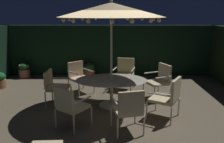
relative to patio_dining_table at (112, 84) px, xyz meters
The scene contains 15 objects.
ground_plane 0.71m from the patio_dining_table, 97.57° to the right, with size 8.52×7.74×0.02m, color brown.
hedge_backdrop_rear 3.39m from the patio_dining_table, 90.79° to the left, with size 8.52×0.30×1.98m, color black.
patio_dining_table is the anchor object (origin of this frame).
patio_umbrella 1.90m from the patio_dining_table, 50.55° to the right, with size 2.67×2.67×2.77m.
patio_chair_north 1.54m from the patio_dining_table, 23.24° to the left, with size 0.76×0.79×1.01m.
patio_chair_northeast 1.54m from the patio_dining_table, 73.87° to the left, with size 0.76×0.77×1.00m.
patio_chair_east 1.54m from the patio_dining_table, 131.47° to the left, with size 0.85×0.85×0.95m.
patio_chair_southeast 1.53m from the patio_dining_table, behind, with size 0.62×0.65×0.94m.
patio_chair_south 1.53m from the patio_dining_table, 125.12° to the right, with size 0.81×0.81×0.92m.
patio_chair_southwest 1.54m from the patio_dining_table, 76.63° to the right, with size 0.70×0.71×0.97m.
patio_chair_west 1.54m from the patio_dining_table, 30.86° to the right, with size 0.85×0.86×1.00m.
potted_plant_right_near 4.45m from the patio_dining_table, 139.72° to the left, with size 0.41×0.41×0.58m.
potted_plant_back_center 3.10m from the patio_dining_table, 106.46° to the left, with size 0.47×0.47×0.56m.
potted_plant_front_corner 2.95m from the patio_dining_table, 78.43° to the left, with size 0.38×0.38×0.58m.
potted_plant_left_far 4.07m from the patio_dining_table, 157.21° to the left, with size 0.41×0.41×0.53m.
Camera 1 is at (0.06, -5.58, 2.43)m, focal length 37.55 mm.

